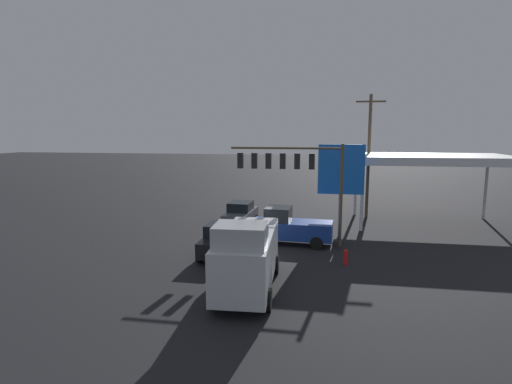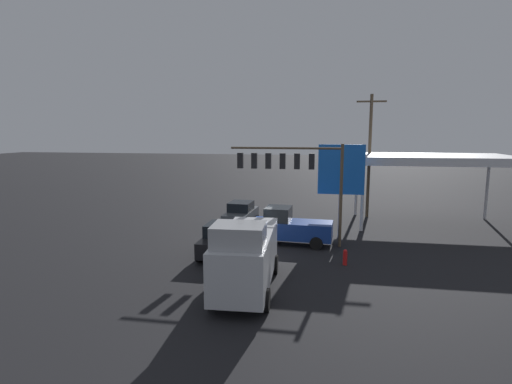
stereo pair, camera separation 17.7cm
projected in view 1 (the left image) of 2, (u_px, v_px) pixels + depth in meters
ground_plane at (251, 245)px, 25.84m from camera, size 200.00×200.00×0.00m
traffic_signal_assembly at (291, 167)px, 25.34m from camera, size 7.15×0.43×6.54m
utility_pole at (369, 153)px, 33.44m from camera, size 2.40×0.26×10.31m
gas_station_canopy at (430, 160)px, 30.78m from camera, size 11.73×7.02×5.48m
price_sign at (341, 172)px, 27.07m from camera, size 3.11×0.27×6.41m
sedan_waiting at (241, 214)px, 30.72m from camera, size 2.30×4.51×1.93m
sedan_far at (222, 240)px, 23.59m from camera, size 2.12×4.43×1.93m
delivery_truck at (247, 255)px, 18.23m from camera, size 2.78×6.89×3.58m
pickup_parked at (289, 227)px, 26.05m from camera, size 5.33×2.55×2.40m
fire_hydrant at (346, 257)px, 21.95m from camera, size 0.24×0.24×0.88m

